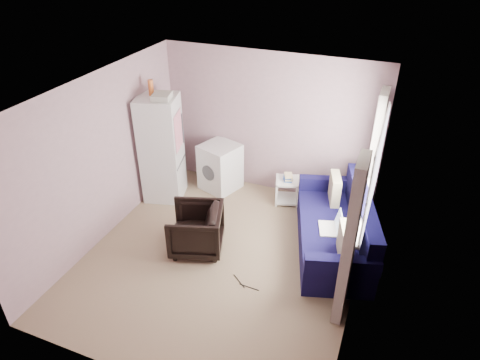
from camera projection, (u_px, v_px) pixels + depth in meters
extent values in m
cube|color=#90795E|center=(222.00, 258.00, 6.28)|extent=(3.80, 4.20, 0.02)
cube|color=silver|center=(217.00, 93.00, 4.97)|extent=(3.80, 4.20, 0.02)
cube|color=gray|center=(270.00, 124.00, 7.30)|extent=(3.80, 0.02, 2.50)
cube|color=gray|center=(127.00, 297.00, 3.95)|extent=(3.80, 0.02, 2.50)
cube|color=gray|center=(100.00, 159.00, 6.23)|extent=(0.02, 4.20, 2.50)
cube|color=gray|center=(368.00, 217.00, 5.02)|extent=(0.02, 4.20, 2.50)
cube|color=white|center=(376.00, 170.00, 5.45)|extent=(0.01, 1.60, 1.20)
imported|color=black|center=(196.00, 227.00, 6.26)|extent=(0.90, 0.93, 0.77)
cube|color=silver|center=(162.00, 149.00, 7.23)|extent=(0.78, 0.78, 1.85)
cube|color=#414247|center=(181.00, 162.00, 7.32)|extent=(0.17, 0.57, 0.02)
cube|color=#414247|center=(183.00, 128.00, 7.24)|extent=(0.03, 0.04, 0.53)
cube|color=silver|center=(178.00, 131.00, 6.98)|extent=(0.12, 0.43, 0.63)
cylinder|color=orange|center=(151.00, 88.00, 6.73)|extent=(0.10, 0.10, 0.25)
cube|color=#A6A59C|center=(162.00, 96.00, 6.62)|extent=(0.35, 0.38, 0.10)
cube|color=silver|center=(220.00, 167.00, 7.71)|extent=(0.77, 0.77, 0.86)
cube|color=#414247|center=(219.00, 147.00, 7.49)|extent=(0.71, 0.70, 0.05)
cylinder|color=#414247|center=(208.00, 173.00, 7.51)|extent=(0.27, 0.11, 0.28)
cube|color=white|center=(288.00, 181.00, 7.32)|extent=(0.49, 0.49, 0.04)
cube|color=white|center=(286.00, 198.00, 7.51)|extent=(0.49, 0.49, 0.04)
cube|color=white|center=(277.00, 190.00, 7.43)|extent=(0.15, 0.39, 0.44)
cube|color=white|center=(297.00, 191.00, 7.40)|extent=(0.15, 0.39, 0.44)
cube|color=#254C9B|center=(288.00, 179.00, 7.30)|extent=(0.18, 0.22, 0.03)
cube|color=beige|center=(289.00, 178.00, 7.28)|extent=(0.19, 0.23, 0.03)
cube|color=#254C9B|center=(287.00, 176.00, 7.28)|extent=(0.17, 0.22, 0.03)
cube|color=beige|center=(288.00, 175.00, 7.25)|extent=(0.20, 0.23, 0.03)
cube|color=#100D3F|center=(332.00, 237.00, 6.32)|extent=(1.48, 2.19, 0.45)
cube|color=#100D3F|center=(362.00, 213.00, 6.05)|extent=(0.77, 1.98, 0.49)
cube|color=#100D3F|center=(342.00, 265.00, 5.33)|extent=(0.95, 0.42, 0.22)
cube|color=#100D3F|center=(329.00, 184.00, 6.97)|extent=(0.95, 0.42, 0.22)
cube|color=#B8AF8B|center=(345.00, 242.00, 5.54)|extent=(0.26, 0.46, 0.45)
cube|color=#B8AF8B|center=(335.00, 189.00, 6.64)|extent=(0.26, 0.46, 0.45)
cube|color=white|center=(328.00, 229.00, 6.11)|extent=(0.35, 0.43, 0.02)
cube|color=silver|center=(339.00, 222.00, 6.04)|extent=(0.17, 0.37, 0.24)
cube|color=white|center=(364.00, 210.00, 5.80)|extent=(0.14, 1.70, 0.04)
cube|color=white|center=(368.00, 209.00, 5.77)|extent=(0.02, 1.68, 0.05)
cube|color=white|center=(375.00, 170.00, 5.46)|extent=(0.02, 1.68, 0.05)
cube|color=white|center=(383.00, 127.00, 5.15)|extent=(0.02, 1.68, 0.05)
cube|color=white|center=(367.00, 203.00, 4.83)|extent=(0.02, 0.05, 1.20)
cube|color=white|center=(372.00, 180.00, 5.25)|extent=(0.02, 0.05, 1.20)
cube|color=white|center=(377.00, 161.00, 5.67)|extent=(0.02, 0.05, 1.20)
cube|color=white|center=(382.00, 144.00, 6.10)|extent=(0.02, 0.05, 1.20)
cube|color=beige|center=(350.00, 244.00, 4.84)|extent=(0.12, 0.46, 2.18)
cube|color=beige|center=(373.00, 159.00, 6.55)|extent=(0.12, 0.46, 2.18)
cylinder|color=black|center=(249.00, 287.00, 5.76)|extent=(0.29, 0.03, 0.01)
cylinder|color=black|center=(239.00, 281.00, 5.85)|extent=(0.23, 0.19, 0.01)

